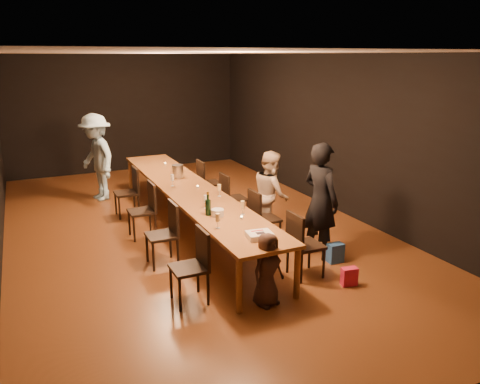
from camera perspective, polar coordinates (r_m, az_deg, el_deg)
name	(u,v)px	position (r m, az deg, el deg)	size (l,w,h in m)	color
ground	(191,229)	(8.36, -6.05, -4.51)	(10.00, 10.00, 0.00)	#4A2B12
room_shell	(187,111)	(7.87, -6.51, 9.78)	(6.04, 10.04, 3.02)	black
table	(189,191)	(8.14, -6.20, 0.11)	(0.90, 6.00, 0.75)	brown
chair_right_0	(306,244)	(6.52, 8.07, -6.34)	(0.42, 0.42, 0.93)	black
chair_right_1	(265,218)	(7.48, 3.07, -3.18)	(0.42, 0.42, 0.93)	black
chair_right_2	(234,198)	(8.51, -0.74, -0.74)	(0.42, 0.42, 0.93)	black
chair_right_3	(210,182)	(9.57, -3.71, 1.17)	(0.42, 0.42, 0.93)	black
chair_left_0	(189,267)	(5.83, -6.27, -9.10)	(0.42, 0.42, 0.93)	black
chair_left_1	(161,235)	(6.89, -9.55, -5.14)	(0.42, 0.42, 0.93)	black
chair_left_2	(142,211)	(7.99, -11.92, -2.24)	(0.42, 0.42, 0.93)	black
chair_left_3	(126,192)	(9.11, -13.70, -0.04)	(0.42, 0.42, 0.93)	black
woman_birthday	(321,201)	(7.05, 9.81, -1.06)	(0.64, 0.42, 1.76)	black
woman_tan	(271,194)	(7.84, 3.80, -0.24)	(0.71, 0.55, 1.46)	beige
man_blue	(97,157)	(10.24, -17.06, 4.06)	(1.18, 0.68, 1.82)	#93C2E4
child	(267,269)	(5.75, 3.35, -9.40)	(0.46, 0.30, 0.93)	#3B2821
gift_bag_red	(349,277)	(6.50, 13.17, -10.01)	(0.21, 0.11, 0.25)	#CF1F47
gift_bag_blue	(335,253)	(7.13, 11.54, -7.28)	(0.23, 0.15, 0.29)	#2757A9
birthday_cake	(260,235)	(5.91, 2.39, -5.27)	(0.34, 0.29, 0.08)	white
plate_stack	(217,213)	(6.68, -2.76, -2.54)	(0.18, 0.18, 0.10)	white
champagne_bottle	(208,203)	(6.70, -3.92, -1.41)	(0.08, 0.08, 0.35)	black
ice_bucket	(178,171)	(8.88, -7.61, 2.56)	(0.22, 0.22, 0.24)	silver
wineglass_0	(218,221)	(6.21, -2.73, -3.54)	(0.06, 0.06, 0.21)	beige
wineglass_1	(243,208)	(6.72, 0.32, -1.95)	(0.06, 0.06, 0.21)	beige
wineglass_2	(206,202)	(7.02, -4.20, -1.20)	(0.06, 0.06, 0.21)	silver
wineglass_3	(219,190)	(7.60, -2.54, 0.21)	(0.06, 0.06, 0.21)	beige
wineglass_4	(172,180)	(8.29, -8.24, 1.42)	(0.06, 0.06, 0.21)	silver
wineglass_5	(181,171)	(8.97, -7.26, 2.60)	(0.06, 0.06, 0.21)	silver
tealight_near	(241,218)	(6.58, 0.18, -3.16)	(0.05, 0.05, 0.03)	#B2B7B2
tealight_mid	(198,187)	(8.15, -5.17, 0.63)	(0.05, 0.05, 0.03)	#B2B7B2
tealight_far	(165,164)	(9.99, -9.11, 3.42)	(0.05, 0.05, 0.03)	#B2B7B2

